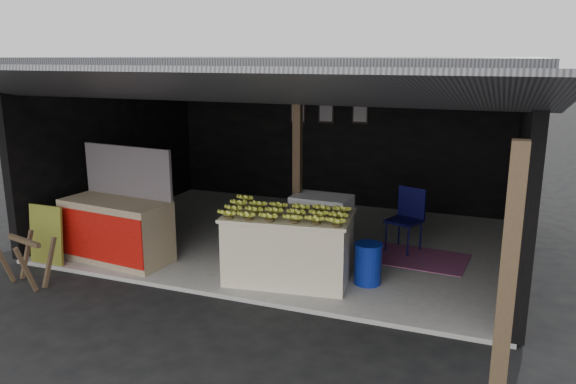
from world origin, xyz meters
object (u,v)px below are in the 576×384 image
at_px(plastic_chair, 408,214).
at_px(banana_table, 289,247).
at_px(sawhorse, 26,256).
at_px(white_crate, 321,227).
at_px(water_barrel, 368,265).
at_px(neighbor_stall, 117,227).

bearing_deg(plastic_chair, banana_table, -105.18).
relative_size(banana_table, sawhorse, 2.49).
distance_m(white_crate, plastic_chair, 1.41).
distance_m(banana_table, water_barrel, 1.09).
distance_m(sawhorse, plastic_chair, 5.56).
height_order(white_crate, water_barrel, white_crate).
xyz_separation_m(banana_table, sawhorse, (-3.26, -1.37, -0.10)).
bearing_deg(white_crate, banana_table, -95.09).
bearing_deg(neighbor_stall, banana_table, 10.76).
xyz_separation_m(banana_table, plastic_chair, (1.29, 1.82, 0.12)).
xyz_separation_m(neighbor_stall, sawhorse, (-0.61, -1.15, -0.14)).
bearing_deg(water_barrel, plastic_chair, 81.02).
xyz_separation_m(neighbor_stall, water_barrel, (3.69, 0.47, -0.24)).
distance_m(neighbor_stall, sawhorse, 1.31).
xyz_separation_m(sawhorse, water_barrel, (4.30, 1.62, -0.10)).
distance_m(banana_table, plastic_chair, 2.23).
height_order(banana_table, water_barrel, banana_table).
height_order(neighbor_stall, water_barrel, neighbor_stall).
distance_m(white_crate, water_barrel, 1.21).
xyz_separation_m(banana_table, neighbor_stall, (-2.65, -0.22, 0.04)).
distance_m(banana_table, white_crate, 1.02).
bearing_deg(banana_table, sawhorse, -164.85).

